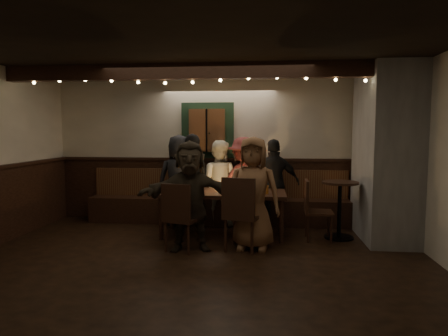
# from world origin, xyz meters

# --- Properties ---
(room) EXTENTS (6.02, 5.01, 2.62)m
(room) POSITION_xyz_m (1.07, 1.42, 1.07)
(room) COLOR black
(room) RESTS_ON ground
(dining_table) EXTENTS (1.95, 0.84, 0.85)m
(dining_table) POSITION_xyz_m (0.18, 1.40, 0.64)
(dining_table) COLOR black
(dining_table) RESTS_ON ground
(chair_near_left) EXTENTS (0.53, 0.53, 0.95)m
(chair_near_left) POSITION_xyz_m (-0.30, 0.49, 0.53)
(chair_near_left) COLOR black
(chair_near_left) RESTS_ON ground
(chair_near_right) EXTENTS (0.57, 0.57, 1.03)m
(chair_near_right) POSITION_xyz_m (0.52, 0.58, 0.58)
(chair_near_right) COLOR black
(chair_near_right) RESTS_ON ground
(chair_end) EXTENTS (0.42, 0.42, 0.91)m
(chair_end) POSITION_xyz_m (1.57, 1.29, 0.51)
(chair_end) COLOR black
(chair_end) RESTS_ON ground
(high_top) EXTENTS (0.55, 0.55, 0.88)m
(high_top) POSITION_xyz_m (1.98, 1.43, 0.55)
(high_top) COLOR black
(high_top) RESTS_ON ground
(person_a) EXTENTS (0.83, 0.60, 1.58)m
(person_a) POSITION_xyz_m (-0.64, 2.06, 0.79)
(person_a) COLOR black
(person_a) RESTS_ON ground
(person_b) EXTENTS (0.59, 0.40, 1.60)m
(person_b) POSITION_xyz_m (-0.41, 2.04, 0.80)
(person_b) COLOR black
(person_b) RESTS_ON ground
(person_c) EXTENTS (0.79, 0.66, 1.48)m
(person_c) POSITION_xyz_m (0.03, 2.17, 0.74)
(person_c) COLOR white
(person_c) RESTS_ON ground
(person_d) EXTENTS (1.14, 0.93, 1.53)m
(person_d) POSITION_xyz_m (0.47, 2.18, 0.77)
(person_d) COLOR maroon
(person_d) RESTS_ON ground
(person_e) EXTENTS (0.94, 0.56, 1.51)m
(person_e) POSITION_xyz_m (1.00, 2.06, 0.75)
(person_e) COLOR black
(person_e) RESTS_ON ground
(person_f) EXTENTS (1.46, 0.69, 1.51)m
(person_f) POSITION_xyz_m (-0.18, 0.61, 0.76)
(person_f) COLOR #342B1F
(person_f) RESTS_ON ground
(person_g) EXTENTS (0.81, 0.57, 1.57)m
(person_g) POSITION_xyz_m (0.68, 0.75, 0.79)
(person_g) COLOR #906240
(person_g) RESTS_ON ground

